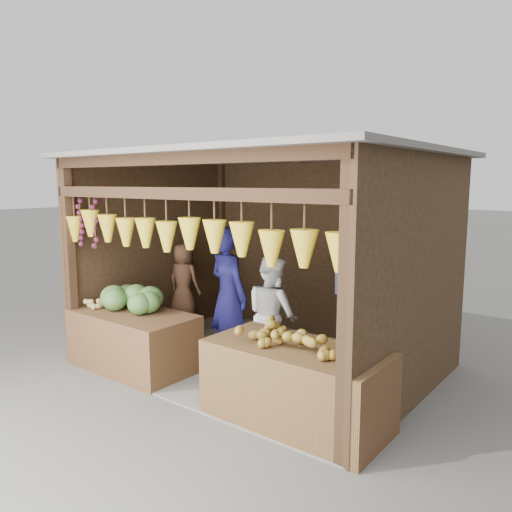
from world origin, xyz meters
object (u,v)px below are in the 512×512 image
at_px(man_standing, 229,296).
at_px(woman_standing, 272,315).
at_px(counter_left, 134,340).
at_px(counter_right, 296,385).
at_px(vendor_seated, 184,280).

xyz_separation_m(man_standing, woman_standing, (0.64, 0.07, -0.16)).
height_order(counter_left, man_standing, man_standing).
bearing_deg(counter_left, counter_right, 0.65).
distance_m(counter_left, counter_right, 2.41).
bearing_deg(man_standing, woman_standing, -159.06).
bearing_deg(counter_left, man_standing, 46.48).
relative_size(woman_standing, vendor_seated, 1.32).
bearing_deg(man_standing, counter_left, 61.34).
bearing_deg(counter_right, counter_left, -179.35).
height_order(man_standing, vendor_seated, man_standing).
distance_m(counter_left, woman_standing, 1.78).
bearing_deg(woman_standing, man_standing, 28.48).
height_order(counter_left, woman_standing, woman_standing).
height_order(counter_right, man_standing, man_standing).
height_order(man_standing, woman_standing, man_standing).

